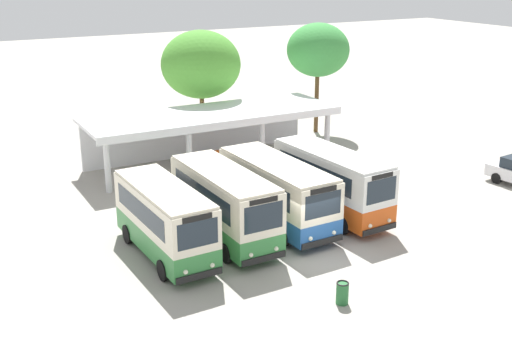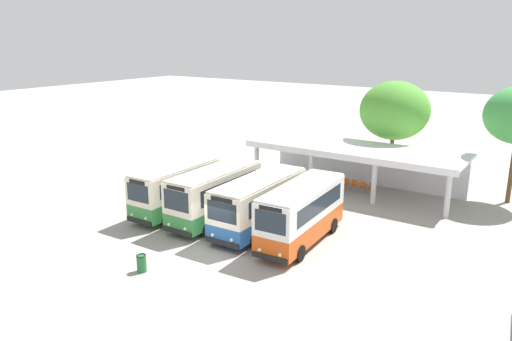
# 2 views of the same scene
# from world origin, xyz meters

# --- Properties ---
(ground_plane) EXTENTS (180.00, 180.00, 0.00)m
(ground_plane) POSITION_xyz_m (0.00, 0.00, 0.00)
(ground_plane) COLOR #A39E93
(city_bus_nearest_orange) EXTENTS (2.42, 6.95, 3.24)m
(city_bus_nearest_orange) POSITION_xyz_m (-5.92, 3.49, 1.79)
(city_bus_nearest_orange) COLOR black
(city_bus_nearest_orange) RESTS_ON ground
(city_bus_second_in_row) EXTENTS (2.47, 7.34, 3.37)m
(city_bus_second_in_row) POSITION_xyz_m (-2.86, 3.80, 1.86)
(city_bus_second_in_row) COLOR black
(city_bus_second_in_row) RESTS_ON ground
(city_bus_middle_cream) EXTENTS (2.66, 7.81, 3.22)m
(city_bus_middle_cream) POSITION_xyz_m (0.20, 4.23, 1.78)
(city_bus_middle_cream) COLOR black
(city_bus_middle_cream) RESTS_ON ground
(city_bus_fourth_amber) EXTENTS (2.61, 7.53, 3.39)m
(city_bus_fourth_amber) POSITION_xyz_m (3.26, 3.96, 1.87)
(city_bus_fourth_amber) COLOR black
(city_bus_fourth_amber) RESTS_ON ground
(terminal_canopy) EXTENTS (16.18, 5.28, 3.40)m
(terminal_canopy) POSITION_xyz_m (1.66, 15.47, 2.62)
(terminal_canopy) COLOR silver
(terminal_canopy) RESTS_ON ground
(waiting_chair_end_by_column) EXTENTS (0.45, 0.45, 0.86)m
(waiting_chair_end_by_column) POSITION_xyz_m (0.48, 14.57, 0.52)
(waiting_chair_end_by_column) COLOR slate
(waiting_chair_end_by_column) RESTS_ON ground
(waiting_chair_second_from_end) EXTENTS (0.45, 0.45, 0.86)m
(waiting_chair_second_from_end) POSITION_xyz_m (1.18, 14.68, 0.52)
(waiting_chair_second_from_end) COLOR slate
(waiting_chair_second_from_end) RESTS_ON ground
(waiting_chair_middle_seat) EXTENTS (0.45, 0.45, 0.86)m
(waiting_chair_middle_seat) POSITION_xyz_m (1.88, 14.66, 0.52)
(waiting_chair_middle_seat) COLOR slate
(waiting_chair_middle_seat) RESTS_ON ground
(waiting_chair_fourth_seat) EXTENTS (0.45, 0.45, 0.86)m
(waiting_chair_fourth_seat) POSITION_xyz_m (2.58, 14.60, 0.52)
(waiting_chair_fourth_seat) COLOR slate
(waiting_chair_fourth_seat) RESTS_ON ground
(waiting_chair_fifth_seat) EXTENTS (0.45, 0.45, 0.86)m
(waiting_chair_fifth_seat) POSITION_xyz_m (3.28, 14.67, 0.52)
(waiting_chair_fifth_seat) COLOR slate
(waiting_chair_fifth_seat) RESTS_ON ground
(roadside_tree_behind_canopy) EXTENTS (5.50, 5.50, 8.02)m
(roadside_tree_behind_canopy) POSITION_xyz_m (3.00, 19.38, 5.67)
(roadside_tree_behind_canopy) COLOR brown
(roadside_tree_behind_canopy) RESTS_ON ground
(litter_bin_apron) EXTENTS (0.49, 0.49, 0.90)m
(litter_bin_apron) POSITION_xyz_m (-1.54, -3.70, 0.46)
(litter_bin_apron) COLOR #266633
(litter_bin_apron) RESTS_ON ground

